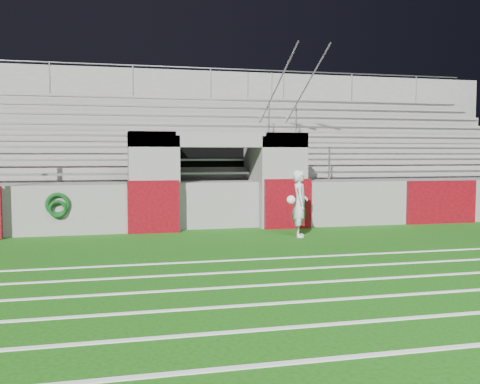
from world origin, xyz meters
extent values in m
plane|color=#144C0C|center=(0.00, 0.00, 0.00)|extent=(90.00, 90.00, 0.00)
cube|color=white|center=(0.00, -6.00, 0.01)|extent=(28.00, 0.09, 0.01)
cube|color=white|center=(0.00, -5.00, 0.01)|extent=(28.00, 0.09, 0.01)
cube|color=white|center=(0.00, -4.00, 0.01)|extent=(28.00, 0.09, 0.01)
cube|color=white|center=(0.00, -3.00, 0.01)|extent=(28.00, 0.09, 0.01)
cube|color=white|center=(0.00, -2.00, 0.01)|extent=(28.00, 0.09, 0.01)
cube|color=white|center=(0.00, -1.00, 0.01)|extent=(28.00, 0.09, 0.01)
cube|color=slate|center=(7.70, 3.17, 0.62)|extent=(10.60, 0.35, 1.25)
cube|color=slate|center=(-1.80, 3.50, 1.30)|extent=(1.20, 1.00, 2.60)
cube|color=slate|center=(1.80, 3.50, 1.30)|extent=(1.20, 1.00, 2.60)
cube|color=black|center=(0.00, 5.20, 1.25)|extent=(2.60, 0.20, 2.50)
cube|color=slate|center=(-1.15, 4.10, 1.25)|extent=(0.10, 2.20, 2.50)
cube|color=slate|center=(1.15, 4.10, 1.25)|extent=(0.10, 2.20, 2.50)
cube|color=slate|center=(0.00, 3.50, 2.40)|extent=(4.80, 1.00, 0.40)
cube|color=slate|center=(0.00, 7.35, 1.15)|extent=(26.00, 8.00, 0.20)
cube|color=slate|center=(0.00, 7.35, 0.53)|extent=(26.00, 8.00, 1.05)
cube|color=#4F060D|center=(-1.80, 2.94, 0.68)|extent=(1.30, 0.15, 1.35)
cube|color=#4F060D|center=(1.80, 2.94, 0.68)|extent=(1.30, 0.15, 1.35)
cube|color=#4F060D|center=(6.50, 2.94, 0.62)|extent=(2.20, 0.15, 1.25)
cube|color=gray|center=(0.00, 4.43, 1.47)|extent=(23.00, 0.28, 0.06)
cube|color=slate|center=(0.00, 5.28, 1.44)|extent=(24.00, 0.75, 0.38)
cube|color=gray|center=(0.00, 5.18, 1.85)|extent=(23.00, 0.28, 0.06)
cube|color=slate|center=(0.00, 6.03, 1.63)|extent=(24.00, 0.75, 0.76)
cube|color=gray|center=(0.00, 5.93, 2.23)|extent=(23.00, 0.28, 0.06)
cube|color=slate|center=(0.00, 6.78, 1.82)|extent=(24.00, 0.75, 1.14)
cube|color=gray|center=(0.00, 6.68, 2.61)|extent=(23.00, 0.28, 0.06)
cube|color=slate|center=(0.00, 7.53, 2.01)|extent=(24.00, 0.75, 1.52)
cube|color=gray|center=(0.00, 7.43, 2.99)|extent=(23.00, 0.28, 0.06)
cube|color=slate|center=(0.00, 8.28, 2.20)|extent=(24.00, 0.75, 1.90)
cube|color=gray|center=(0.00, 8.18, 3.37)|extent=(23.00, 0.28, 0.06)
cube|color=slate|center=(0.00, 9.03, 2.39)|extent=(24.00, 0.75, 2.28)
cube|color=gray|center=(0.00, 8.93, 3.75)|extent=(23.00, 0.28, 0.06)
cube|color=slate|center=(0.00, 9.78, 2.58)|extent=(24.00, 0.75, 2.66)
cube|color=gray|center=(0.00, 9.68, 4.13)|extent=(23.00, 0.28, 0.06)
cube|color=slate|center=(0.00, 10.45, 2.65)|extent=(26.00, 0.60, 5.29)
cylinder|color=#A5A8AD|center=(2.50, 4.15, 1.75)|extent=(0.05, 0.05, 1.00)
cylinder|color=#A5A8AD|center=(2.50, 7.15, 3.27)|extent=(0.05, 0.05, 1.00)
cylinder|color=#A5A8AD|center=(2.50, 10.15, 4.79)|extent=(0.05, 0.05, 1.00)
cylinder|color=#A5A8AD|center=(2.50, 7.15, 3.77)|extent=(0.05, 6.02, 3.08)
cylinder|color=#A5A8AD|center=(3.50, 4.15, 1.75)|extent=(0.05, 0.05, 1.00)
cylinder|color=#A5A8AD|center=(3.50, 7.15, 3.27)|extent=(0.05, 0.05, 1.00)
cylinder|color=#A5A8AD|center=(3.50, 10.15, 4.79)|extent=(0.05, 0.05, 1.00)
cylinder|color=#A5A8AD|center=(3.50, 7.15, 3.77)|extent=(0.05, 6.02, 3.08)
cylinder|color=#A5A8AD|center=(-5.00, 10.15, 4.84)|extent=(0.05, 0.05, 1.10)
cylinder|color=#A5A8AD|center=(-2.00, 10.15, 4.84)|extent=(0.05, 0.05, 1.10)
cylinder|color=#A5A8AD|center=(1.00, 10.15, 4.84)|extent=(0.05, 0.05, 1.10)
cylinder|color=#A5A8AD|center=(4.00, 10.15, 4.84)|extent=(0.05, 0.05, 1.10)
cylinder|color=#A5A8AD|center=(7.00, 10.15, 4.84)|extent=(0.05, 0.05, 1.10)
cylinder|color=#A5A8AD|center=(10.00, 10.15, 4.84)|extent=(0.05, 0.05, 1.10)
cylinder|color=#A5A8AD|center=(0.00, 10.15, 5.39)|extent=(24.00, 0.05, 0.05)
imported|color=silver|center=(1.64, 1.51, 0.82)|extent=(0.55, 0.68, 1.63)
sphere|color=white|center=(1.35, 1.34, 0.93)|extent=(0.21, 0.21, 0.21)
torus|color=#0C3C11|center=(-4.12, 2.95, 0.79)|extent=(0.59, 0.11, 0.59)
torus|color=#0B3B13|center=(-4.12, 2.90, 0.68)|extent=(0.44, 0.08, 0.44)
camera|label=1|loc=(-2.79, -10.76, 2.00)|focal=40.00mm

